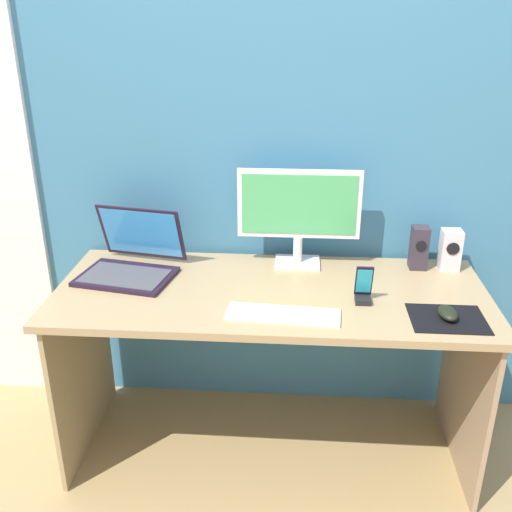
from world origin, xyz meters
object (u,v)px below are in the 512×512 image
Objects in this scene: monitor at (299,212)px; keyboard_external at (283,314)px; speaker_right at (450,250)px; phone_in_dock at (363,289)px; laptop at (131,261)px; mouse at (448,313)px; speaker_near_monitor at (419,248)px.

monitor is 1.26× the size of keyboard_external.
speaker_right is 1.18× the size of phone_in_dock.
monitor is 1.20× the size of laptop.
speaker_right is 0.40× the size of laptop.
speaker_right reaches higher than keyboard_external.
monitor reaches higher than keyboard_external.
speaker_right is at bearing 70.95° from mouse.
keyboard_external is at bearing -95.89° from monitor.
keyboard_external is 0.55m from mouse.
monitor is 0.43m from phone_in_dock.
speaker_near_monitor is at bearing 6.70° from laptop.
monitor is 2.96× the size of speaker_right.
speaker_right is at bearing 37.86° from keyboard_external.
mouse is (0.03, -0.41, -0.07)m from speaker_near_monitor.
speaker_right reaches higher than phone_in_dock.
laptop reaches higher than speaker_right.
keyboard_external is at bearing -146.10° from speaker_right.
keyboard_external is at bearing 175.99° from mouse.
phone_in_dock is (-0.37, -0.31, -0.03)m from speaker_right.
keyboard_external is at bearing -26.62° from laptop.
laptop is 0.67m from keyboard_external.
speaker_right reaches higher than mouse.
keyboard_external is (-0.52, -0.43, -0.08)m from speaker_near_monitor.
mouse is 0.73× the size of phone_in_dock.
keyboard_external is 0.31m from phone_in_dock.
monitor reaches higher than phone_in_dock.
monitor is at bearing 179.76° from speaker_right.
speaker_right is 0.12m from speaker_near_monitor.
monitor reaches higher than mouse.
keyboard_external is (0.60, -0.30, -0.04)m from laptop.
mouse is at bearing -13.77° from laptop.
monitor is at bearing 11.76° from laptop.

